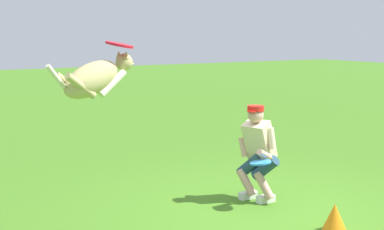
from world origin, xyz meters
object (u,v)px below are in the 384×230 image
object	(u,v)px
frisbee_held	(261,163)
dog	(95,78)
frisbee_flying	(119,45)
training_cone	(335,217)
person	(258,150)

from	to	relation	value
frisbee_held	dog	bearing A→B (deg)	12.61
frisbee_flying	training_cone	size ratio (longest dim) A/B	0.89
person	frisbee_held	world-z (taller)	person
frisbee_held	frisbee_flying	bearing A→B (deg)	13.23
person	training_cone	bearing A→B (deg)	71.62
person	training_cone	distance (m)	1.51
person	training_cone	world-z (taller)	person
frisbee_flying	dog	bearing A→B (deg)	7.61
person	frisbee_flying	world-z (taller)	frisbee_flying
frisbee_held	training_cone	bearing A→B (deg)	101.68
person	frisbee_held	bearing A→B (deg)	38.35
frisbee_held	training_cone	world-z (taller)	frisbee_held
dog	frisbee_held	size ratio (longest dim) A/B	3.71
dog	frisbee_held	distance (m)	2.79
person	dog	xyz separation A→B (m)	(2.66, 0.87, 1.12)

